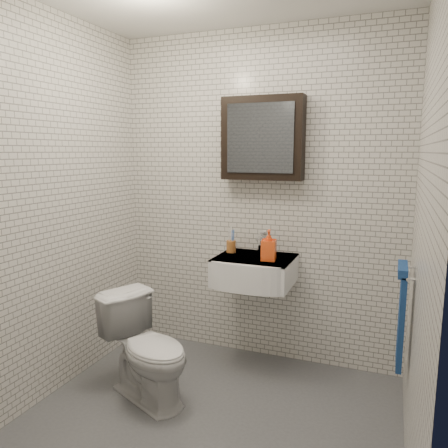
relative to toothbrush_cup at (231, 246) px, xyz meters
name	(u,v)px	position (x,y,z in m)	size (l,w,h in m)	color
ground	(207,422)	(0.16, -0.85, -0.89)	(2.20, 2.00, 0.01)	#505358
room_shell	(205,178)	(0.16, -0.85, 0.57)	(2.22, 2.02, 2.51)	silver
washbasin	(253,271)	(0.21, -0.12, -0.14)	(0.55, 0.50, 0.20)	white
faucet	(261,244)	(0.21, 0.08, 0.02)	(0.06, 0.20, 0.15)	silver
mirror_cabinet	(263,138)	(0.21, 0.07, 0.80)	(0.60, 0.15, 0.60)	black
towel_rail	(402,311)	(1.21, -0.50, -0.17)	(0.09, 0.30, 0.58)	silver
toothbrush_cup	(231,246)	(0.00, 0.00, 0.00)	(0.08, 0.08, 0.20)	#9D5C27
soap_bottle	(269,245)	(0.33, -0.14, 0.06)	(0.10, 0.10, 0.22)	orange
toilet	(148,349)	(-0.30, -0.74, -0.56)	(0.38, 0.67, 0.68)	white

